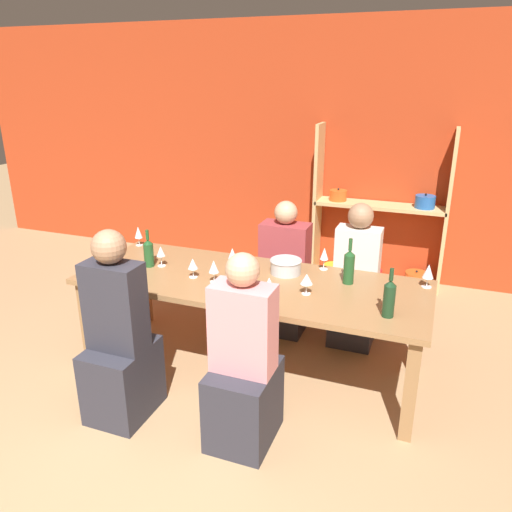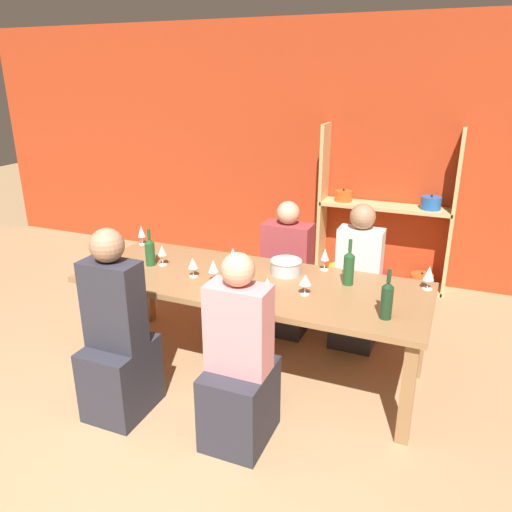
{
  "view_description": "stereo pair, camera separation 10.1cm",
  "coord_description": "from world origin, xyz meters",
  "views": [
    {
      "loc": [
        1.41,
        -1.54,
        2.14
      ],
      "look_at": [
        0.2,
        1.65,
        0.89
      ],
      "focal_mm": 35.0,
      "sensor_mm": 36.0,
      "label": 1
    },
    {
      "loc": [
        1.51,
        -1.51,
        2.14
      ],
      "look_at": [
        0.2,
        1.65,
        0.89
      ],
      "focal_mm": 35.0,
      "sensor_mm": 36.0,
      "label": 2
    }
  ],
  "objects": [
    {
      "name": "wine_glass_white_a",
      "position": [
        0.42,
        1.3,
        0.85
      ],
      "size": [
        0.07,
        0.07,
        0.15
      ],
      "color": "white",
      "rests_on": "dining_table"
    },
    {
      "name": "wine_glass_red_c",
      "position": [
        1.39,
        1.87,
        0.85
      ],
      "size": [
        0.08,
        0.08,
        0.17
      ],
      "color": "white",
      "rests_on": "dining_table"
    },
    {
      "name": "wine_glass_empty_b",
      "position": [
        -0.22,
        1.45,
        0.84
      ],
      "size": [
        0.07,
        0.07,
        0.14
      ],
      "color": "white",
      "rests_on": "dining_table"
    },
    {
      "name": "wine_glass_red_b",
      "position": [
        -0.02,
        1.7,
        0.86
      ],
      "size": [
        0.07,
        0.07,
        0.17
      ],
      "color": "white",
      "rests_on": "dining_table"
    },
    {
      "name": "wine_glass_red_e",
      "position": [
        0.18,
        1.16,
        0.85
      ],
      "size": [
        0.08,
        0.08,
        0.16
      ],
      "color": "white",
      "rests_on": "dining_table"
    },
    {
      "name": "person_near_a",
      "position": [
        0.44,
        0.81,
        0.45
      ],
      "size": [
        0.37,
        0.46,
        1.23
      ],
      "color": "#2D2D38",
      "rests_on": "ground_plane"
    },
    {
      "name": "shelf_unit",
      "position": [
        0.84,
        3.63,
        0.59
      ],
      "size": [
        1.36,
        0.3,
        1.67
      ],
      "color": "tan",
      "rests_on": "ground_plane"
    },
    {
      "name": "wine_glass_empty_a",
      "position": [
        0.63,
        1.46,
        0.85
      ],
      "size": [
        0.08,
        0.08,
        0.15
      ],
      "color": "white",
      "rests_on": "dining_table"
    },
    {
      "name": "wall_back_red",
      "position": [
        0.0,
        3.83,
        1.35
      ],
      "size": [
        8.8,
        0.06,
        2.7
      ],
      "color": "#B23819",
      "rests_on": "ground_plane"
    },
    {
      "name": "wine_bottle_green",
      "position": [
        1.19,
        1.31,
        0.87
      ],
      "size": [
        0.07,
        0.07,
        0.32
      ],
      "color": "#19381E",
      "rests_on": "dining_table"
    },
    {
      "name": "person_near_b",
      "position": [
        -0.4,
        0.76,
        0.48
      ],
      "size": [
        0.37,
        0.46,
        1.28
      ],
      "color": "#2D2D38",
      "rests_on": "ground_plane"
    },
    {
      "name": "wine_bottle_amber",
      "position": [
        -0.64,
        1.53,
        0.85
      ],
      "size": [
        0.08,
        0.08,
        0.29
      ],
      "color": "#1E4C23",
      "rests_on": "dining_table"
    },
    {
      "name": "wine_glass_red_d",
      "position": [
        0.64,
        1.94,
        0.86
      ],
      "size": [
        0.06,
        0.06,
        0.17
      ],
      "color": "white",
      "rests_on": "dining_table"
    },
    {
      "name": "mixing_bowl",
      "position": [
        0.39,
        1.77,
        0.8
      ],
      "size": [
        0.24,
        0.24,
        0.11
      ],
      "color": "#B7BABC",
      "rests_on": "dining_table"
    },
    {
      "name": "person_far_b",
      "position": [
        0.21,
        2.31,
        0.42
      ],
      "size": [
        0.41,
        0.52,
        1.15
      ],
      "rotation": [
        0.0,
        0.0,
        3.14
      ],
      "color": "#2D2D38",
      "rests_on": "ground_plane"
    },
    {
      "name": "wine_glass_white_c",
      "position": [
        -0.04,
        1.42,
        0.85
      ],
      "size": [
        0.07,
        0.07,
        0.16
      ],
      "color": "white",
      "rests_on": "dining_table"
    },
    {
      "name": "wine_glass_red_a",
      "position": [
        -0.55,
        1.56,
        0.85
      ],
      "size": [
        0.07,
        0.07,
        0.16
      ],
      "color": "white",
      "rests_on": "dining_table"
    },
    {
      "name": "wine_glass_white_b",
      "position": [
        -0.99,
        1.92,
        0.85
      ],
      "size": [
        0.07,
        0.07,
        0.17
      ],
      "color": "white",
      "rests_on": "dining_table"
    },
    {
      "name": "wine_bottle_dark",
      "position": [
        0.86,
        1.74,
        0.87
      ],
      "size": [
        0.08,
        0.08,
        0.33
      ],
      "color": "#1E4C23",
      "rests_on": "dining_table"
    },
    {
      "name": "person_far_a",
      "position": [
        0.84,
        2.28,
        0.45
      ],
      "size": [
        0.35,
        0.44,
        1.2
      ],
      "rotation": [
        0.0,
        0.0,
        3.14
      ],
      "color": "#2D2D38",
      "rests_on": "ground_plane"
    },
    {
      "name": "dining_table",
      "position": [
        0.2,
        1.55,
        0.66
      ],
      "size": [
        2.53,
        0.94,
        0.74
      ],
      "color": "olive",
      "rests_on": "ground_plane"
    }
  ]
}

